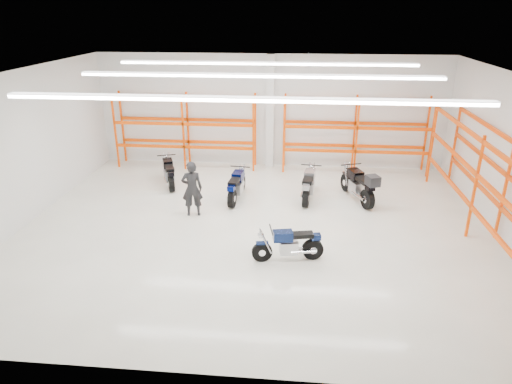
# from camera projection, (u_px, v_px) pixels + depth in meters

# --- Properties ---
(ground) EXTENTS (14.00, 14.00, 0.00)m
(ground) POSITION_uv_depth(u_px,v_px,m) (256.00, 227.00, 13.71)
(ground) COLOR beige
(ground) RESTS_ON ground
(room_shell) EXTENTS (14.02, 12.02, 4.51)m
(room_shell) POSITION_uv_depth(u_px,v_px,m) (257.00, 120.00, 12.50)
(room_shell) COLOR white
(room_shell) RESTS_ON ground
(motorcycle_main) EXTENTS (1.87, 0.65, 0.92)m
(motorcycle_main) POSITION_uv_depth(u_px,v_px,m) (291.00, 245.00, 11.79)
(motorcycle_main) COLOR black
(motorcycle_main) RESTS_ON ground
(motorcycle_back_a) EXTENTS (0.97, 1.98, 1.02)m
(motorcycle_back_a) POSITION_uv_depth(u_px,v_px,m) (169.00, 173.00, 16.78)
(motorcycle_back_a) COLOR black
(motorcycle_back_a) RESTS_ON ground
(motorcycle_back_b) EXTENTS (0.69, 2.09, 1.03)m
(motorcycle_back_b) POSITION_uv_depth(u_px,v_px,m) (236.00, 187.00, 15.50)
(motorcycle_back_b) COLOR black
(motorcycle_back_b) RESTS_ON ground
(motorcycle_back_c) EXTENTS (0.74, 2.16, 1.06)m
(motorcycle_back_c) POSITION_uv_depth(u_px,v_px,m) (308.00, 186.00, 15.53)
(motorcycle_back_c) COLOR black
(motorcycle_back_c) RESTS_ON ground
(motorcycle_back_d) EXTENTS (1.14, 2.30, 1.22)m
(motorcycle_back_d) POSITION_uv_depth(u_px,v_px,m) (360.00, 186.00, 15.31)
(motorcycle_back_d) COLOR black
(motorcycle_back_d) RESTS_ON ground
(standing_man) EXTENTS (0.72, 0.55, 1.79)m
(standing_man) POSITION_uv_depth(u_px,v_px,m) (192.00, 189.00, 14.22)
(standing_man) COLOR black
(standing_man) RESTS_ON ground
(structural_column) EXTENTS (0.32, 0.32, 4.50)m
(structural_column) POSITION_uv_depth(u_px,v_px,m) (270.00, 112.00, 18.24)
(structural_column) COLOR white
(structural_column) RESTS_ON ground
(pallet_racking_back_left) EXTENTS (5.67, 0.87, 3.00)m
(pallet_racking_back_left) POSITION_uv_depth(u_px,v_px,m) (185.00, 124.00, 18.40)
(pallet_racking_back_left) COLOR #FF4104
(pallet_racking_back_left) RESTS_ON ground
(pallet_racking_back_right) EXTENTS (5.67, 0.87, 3.00)m
(pallet_racking_back_right) POSITION_uv_depth(u_px,v_px,m) (356.00, 128.00, 17.80)
(pallet_racking_back_right) COLOR #FF4104
(pallet_racking_back_right) RESTS_ON ground
(pallet_racking_side) EXTENTS (0.87, 9.07, 3.00)m
(pallet_racking_side) POSITION_uv_depth(u_px,v_px,m) (492.00, 178.00, 12.46)
(pallet_racking_side) COLOR #FF4104
(pallet_racking_side) RESTS_ON ground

